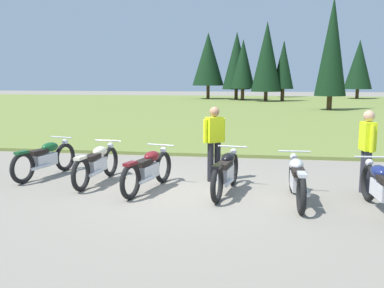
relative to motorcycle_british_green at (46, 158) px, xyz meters
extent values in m
plane|color=gray|center=(3.51, -0.86, -0.44)|extent=(140.00, 140.00, 0.00)
cube|color=olive|center=(3.51, 25.07, -0.39)|extent=(80.00, 44.00, 0.10)
cylinder|color=#47331E|center=(2.60, 36.41, 0.16)|extent=(0.36, 0.36, 1.20)
cone|color=black|center=(2.60, 36.41, 3.78)|extent=(3.01, 3.01, 6.02)
cylinder|color=#47331E|center=(-0.59, 37.74, 0.35)|extent=(0.36, 0.36, 1.58)
cone|color=black|center=(-0.59, 37.74, 4.02)|extent=(3.50, 3.50, 5.76)
cylinder|color=#47331E|center=(7.34, 34.02, 0.22)|extent=(0.36, 0.36, 1.32)
cone|color=black|center=(7.34, 34.02, 3.23)|extent=(2.12, 2.12, 4.70)
cylinder|color=#47331E|center=(5.68, 33.38, 0.09)|extent=(0.36, 0.36, 1.06)
cone|color=black|center=(5.68, 33.38, 4.01)|extent=(2.96, 2.96, 6.78)
cylinder|color=#47331E|center=(15.96, 40.69, 0.15)|extent=(0.36, 0.36, 1.17)
cone|color=black|center=(15.96, 40.69, 3.45)|extent=(3.03, 3.03, 5.43)
cylinder|color=#47331E|center=(7.95, 43.75, 0.15)|extent=(0.36, 0.36, 1.18)
cone|color=black|center=(7.95, 43.75, 3.57)|extent=(2.14, 2.14, 5.65)
cylinder|color=#47331E|center=(9.94, 22.03, 0.11)|extent=(0.36, 0.36, 1.10)
cone|color=black|center=(9.94, 22.03, 4.08)|extent=(2.18, 2.18, 6.84)
cylinder|color=#47331E|center=(3.33, 35.10, 0.22)|extent=(0.36, 0.36, 1.31)
cone|color=black|center=(3.33, 35.10, 3.39)|extent=(2.50, 2.50, 5.03)
torus|color=black|center=(0.16, 0.67, -0.09)|extent=(0.27, 0.70, 0.70)
torus|color=black|center=(-0.17, -0.69, -0.09)|extent=(0.27, 0.70, 0.70)
cube|color=silver|center=(-0.01, -0.01, -0.04)|extent=(0.35, 0.67, 0.28)
ellipsoid|color=#144C23|center=(0.04, 0.16, 0.24)|extent=(0.37, 0.53, 0.22)
cube|color=black|center=(-0.06, -0.23, 0.18)|extent=(0.33, 0.52, 0.10)
cube|color=#144C23|center=(-0.17, -0.69, 0.25)|extent=(0.21, 0.34, 0.06)
cylinder|color=silver|center=(0.14, 0.57, 0.42)|extent=(0.61, 0.18, 0.03)
sphere|color=silver|center=(0.17, 0.69, 0.29)|extent=(0.14, 0.14, 0.14)
cylinder|color=silver|center=(0.06, -0.34, -0.14)|extent=(0.20, 0.55, 0.07)
torus|color=black|center=(1.48, 0.29, -0.09)|extent=(0.16, 0.71, 0.70)
torus|color=black|center=(1.35, -1.10, -0.09)|extent=(0.16, 0.71, 0.70)
cube|color=silver|center=(1.42, -0.41, -0.04)|extent=(0.26, 0.66, 0.28)
ellipsoid|color=beige|center=(1.43, -0.23, 0.24)|extent=(0.30, 0.50, 0.22)
cube|color=black|center=(1.40, -0.62, 0.18)|extent=(0.26, 0.50, 0.10)
cube|color=beige|center=(1.35, -1.10, 0.25)|extent=(0.17, 0.33, 0.06)
cylinder|color=silver|center=(1.47, 0.19, 0.42)|extent=(0.62, 0.09, 0.03)
sphere|color=silver|center=(1.48, 0.31, 0.29)|extent=(0.14, 0.14, 0.14)
cylinder|color=silver|center=(1.53, -0.72, -0.14)|extent=(0.12, 0.55, 0.07)
torus|color=black|center=(2.85, -0.14, -0.09)|extent=(0.26, 0.70, 0.70)
torus|color=black|center=(2.52, -1.50, -0.09)|extent=(0.26, 0.70, 0.70)
cube|color=silver|center=(2.69, -0.82, -0.04)|extent=(0.34, 0.67, 0.28)
ellipsoid|color=maroon|center=(2.73, -0.65, 0.24)|extent=(0.36, 0.53, 0.22)
cube|color=black|center=(2.64, -1.04, 0.18)|extent=(0.33, 0.52, 0.10)
cube|color=maroon|center=(2.52, -1.50, 0.25)|extent=(0.21, 0.34, 0.06)
cylinder|color=silver|center=(2.83, -0.24, 0.42)|extent=(0.61, 0.18, 0.03)
sphere|color=silver|center=(2.85, -0.12, 0.29)|extent=(0.14, 0.14, 0.14)
cylinder|color=silver|center=(2.75, -1.15, -0.14)|extent=(0.20, 0.55, 0.07)
torus|color=black|center=(4.39, -0.11, -0.09)|extent=(0.21, 0.71, 0.70)
torus|color=black|center=(4.17, -1.49, -0.09)|extent=(0.21, 0.71, 0.70)
cube|color=silver|center=(4.28, -0.80, -0.04)|extent=(0.30, 0.66, 0.28)
ellipsoid|color=black|center=(4.31, -0.63, 0.24)|extent=(0.33, 0.51, 0.22)
cube|color=black|center=(4.25, -1.02, 0.18)|extent=(0.29, 0.51, 0.10)
cube|color=black|center=(4.17, -1.49, 0.25)|extent=(0.19, 0.34, 0.06)
cylinder|color=silver|center=(4.37, -0.21, 0.42)|extent=(0.62, 0.13, 0.03)
sphere|color=silver|center=(4.39, -0.09, 0.29)|extent=(0.14, 0.14, 0.14)
cylinder|color=silver|center=(4.37, -1.12, -0.14)|extent=(0.15, 0.55, 0.07)
torus|color=black|center=(5.62, -0.53, -0.09)|extent=(0.11, 0.70, 0.70)
torus|color=black|center=(5.64, -1.93, -0.09)|extent=(0.11, 0.70, 0.70)
cube|color=silver|center=(5.63, -1.23, -0.04)|extent=(0.21, 0.64, 0.28)
ellipsoid|color=#B7B7BC|center=(5.63, -1.05, 0.24)|extent=(0.27, 0.48, 0.22)
cube|color=black|center=(5.63, -1.45, 0.18)|extent=(0.23, 0.48, 0.10)
cube|color=#B7B7BC|center=(5.64, -1.93, 0.25)|extent=(0.15, 0.32, 0.06)
cylinder|color=silver|center=(5.62, -0.63, 0.42)|extent=(0.62, 0.04, 0.03)
sphere|color=silver|center=(5.61, -0.51, 0.29)|extent=(0.14, 0.14, 0.14)
cylinder|color=silver|center=(5.77, -1.52, -0.14)|extent=(0.08, 0.55, 0.07)
torus|color=black|center=(6.97, -0.92, -0.09)|extent=(0.14, 0.70, 0.70)
cube|color=silver|center=(7.01, -1.62, -0.04)|extent=(0.24, 0.65, 0.28)
ellipsoid|color=navy|center=(7.00, -1.44, 0.24)|extent=(0.29, 0.49, 0.22)
cylinder|color=silver|center=(6.97, -1.02, 0.42)|extent=(0.62, 0.07, 0.03)
sphere|color=silver|center=(6.96, -0.90, 0.29)|extent=(0.14, 0.14, 0.14)
cylinder|color=#2D2D38|center=(7.02, -0.30, 0.00)|extent=(0.14, 0.14, 0.88)
cylinder|color=#2D2D38|center=(7.04, -0.48, 0.00)|extent=(0.14, 0.14, 0.88)
cube|color=#D8EA19|center=(7.03, -0.39, 0.72)|extent=(0.26, 0.38, 0.56)
sphere|color=tan|center=(7.03, -0.39, 1.12)|extent=(0.22, 0.22, 0.22)
cylinder|color=#D8EA19|center=(7.00, -0.16, 0.70)|extent=(0.09, 0.09, 0.52)
cylinder|color=#D8EA19|center=(7.06, -0.62, 0.70)|extent=(0.09, 0.09, 0.52)
cylinder|color=black|center=(4.01, 0.25, 0.00)|extent=(0.14, 0.14, 0.88)
cylinder|color=black|center=(3.87, 0.15, 0.00)|extent=(0.14, 0.14, 0.88)
cube|color=#D8EA19|center=(3.94, 0.20, 0.72)|extent=(0.42, 0.39, 0.56)
sphere|color=#9E7051|center=(3.94, 0.20, 1.12)|extent=(0.22, 0.22, 0.22)
cylinder|color=#D8EA19|center=(4.13, 0.34, 0.70)|extent=(0.09, 0.09, 0.52)
cylinder|color=#D8EA19|center=(3.76, 0.06, 0.70)|extent=(0.09, 0.09, 0.52)
camera|label=1|loc=(4.87, -8.97, 1.83)|focal=39.14mm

